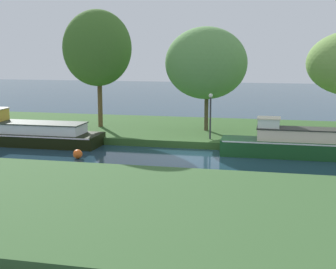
{
  "coord_description": "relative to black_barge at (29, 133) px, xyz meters",
  "views": [
    {
      "loc": [
        3.81,
        -23.74,
        5.36
      ],
      "look_at": [
        -1.8,
        1.2,
        0.9
      ],
      "focal_mm": 51.07,
      "sensor_mm": 36.0,
      "label": 1
    }
  ],
  "objects": [
    {
      "name": "forest_narrowboat",
      "position": [
        16.71,
        0.0,
        0.05
      ],
      "size": [
        10.51,
        1.76,
        2.0
      ],
      "color": "#17491F",
      "rests_on": "ground_plane"
    },
    {
      "name": "willow_tree_centre",
      "position": [
        9.73,
        4.36,
        3.99
      ],
      "size": [
        5.05,
        3.79,
        6.46
      ],
      "color": "brown",
      "rests_on": "riverbank_far"
    },
    {
      "name": "riverbank_near",
      "position": [
        10.13,
        -10.2,
        -0.45
      ],
      "size": [
        72.0,
        10.0,
        0.4
      ],
      "primitive_type": "cube",
      "color": "#375D2E",
      "rests_on": "ground_plane"
    },
    {
      "name": "lamp_post",
      "position": [
        10.39,
        1.87,
        1.42
      ],
      "size": [
        0.24,
        0.24,
        2.62
      ],
      "color": "#333338",
      "rests_on": "riverbank_far"
    },
    {
      "name": "channel_buoy",
      "position": [
        4.31,
        -2.92,
        -0.41
      ],
      "size": [
        0.47,
        0.47,
        0.47
      ],
      "primitive_type": "sphere",
      "color": "#E55919",
      "rests_on": "ground_plane"
    },
    {
      "name": "willow_tree_left",
      "position": [
        2.62,
        4.52,
        4.91
      ],
      "size": [
        4.59,
        3.24,
        7.62
      ],
      "color": "brown",
      "rests_on": "riverbank_far"
    },
    {
      "name": "riverbank_far",
      "position": [
        10.13,
        5.8,
        -0.45
      ],
      "size": [
        72.0,
        10.0,
        0.4
      ],
      "primitive_type": "cube",
      "color": "#2F5523",
      "rests_on": "ground_plane"
    },
    {
      "name": "mooring_post_near",
      "position": [
        16.25,
        1.36,
        0.01
      ],
      "size": [
        0.12,
        0.12,
        0.53
      ],
      "primitive_type": "cylinder",
      "color": "brown",
      "rests_on": "riverbank_far"
    },
    {
      "name": "black_barge",
      "position": [
        0.0,
        0.0,
        0.0
      ],
      "size": [
        8.33,
        2.35,
        2.06
      ],
      "color": "black",
      "rests_on": "ground_plane"
    },
    {
      "name": "ground_plane",
      "position": [
        10.13,
        -1.2,
        -0.65
      ],
      "size": [
        120.0,
        120.0,
        0.0
      ],
      "primitive_type": "plane",
      "color": "#1D3747"
    }
  ]
}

